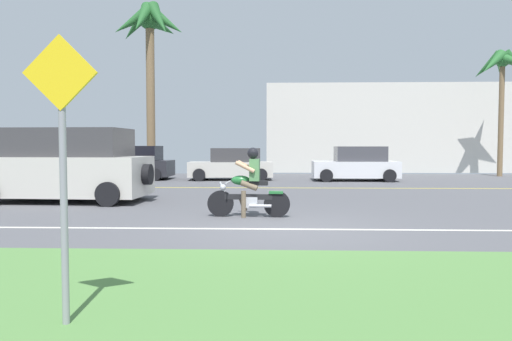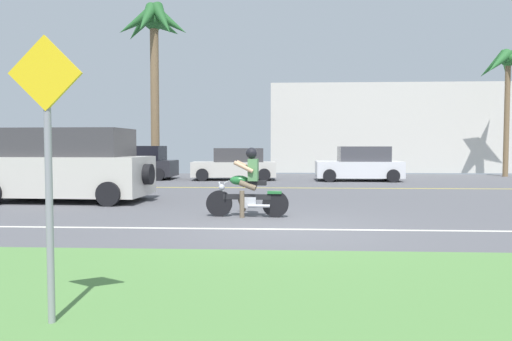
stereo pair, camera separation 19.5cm
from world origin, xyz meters
name	(u,v)px [view 1 (the left image)]	position (x,y,z in m)	size (l,w,h in m)	color
ground	(278,209)	(0.00, 3.00, -0.02)	(56.00, 30.00, 0.04)	#545459
grass_median	(283,292)	(0.00, -4.10, 0.03)	(56.00, 3.80, 0.06)	#548442
lane_line_near	(279,229)	(0.00, -0.11, 0.00)	(50.40, 0.12, 0.01)	silver
lane_line_far	(276,188)	(0.00, 8.81, 0.00)	(50.40, 0.12, 0.01)	yellow
motorcyclist	(249,188)	(-0.63, 1.45, 0.65)	(1.83, 0.60, 1.53)	black
suv_nearby	(67,166)	(-5.90, 4.21, 0.99)	(4.75, 2.41, 2.05)	beige
parked_car_0	(134,164)	(-6.63, 13.16, 0.73)	(3.66, 2.06, 1.56)	#232328
parked_car_1	(232,165)	(-2.01, 13.00, 0.68)	(3.90, 1.98, 1.46)	beige
parked_car_2	(356,165)	(3.60, 12.72, 0.72)	(3.78, 2.04, 1.54)	silver
palm_tree_0	(150,34)	(-6.65, 16.45, 7.47)	(4.03, 4.01, 9.04)	brown
palm_tree_1	(502,70)	(11.51, 16.15, 5.41)	(3.08, 3.20, 6.46)	brown
motorcyclist_distant	(105,172)	(-6.48, 8.89, 0.57)	(1.03, 1.34, 1.35)	black
street_sign	(62,152)	(-1.85, -5.17, 1.51)	(0.62, 0.06, 2.47)	gray
building_far	(394,129)	(7.30, 21.00, 2.60)	(15.66, 4.00, 5.20)	beige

